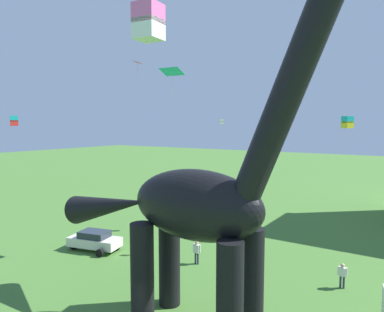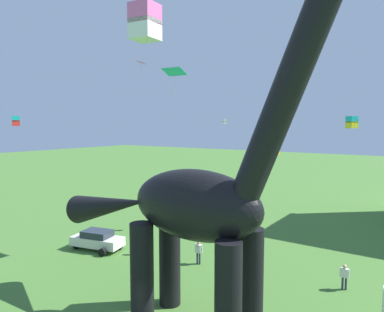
% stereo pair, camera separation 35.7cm
% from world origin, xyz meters
% --- Properties ---
extents(dinosaur_sculpture, '(16.44, 3.48, 17.18)m').
position_xyz_m(dinosaur_sculpture, '(0.85, 3.56, 6.21)').
color(dinosaur_sculpture, black).
rests_on(dinosaur_sculpture, ground_plane).
extents(parked_sedan_left, '(4.50, 2.69, 1.55)m').
position_xyz_m(parked_sedan_left, '(-11.89, 8.41, 0.81)').
color(parked_sedan_left, silver).
rests_on(parked_sedan_left, ground_plane).
extents(person_near_flyer, '(0.41, 0.18, 1.09)m').
position_xyz_m(person_near_flyer, '(-8.45, 9.27, 0.66)').
color(person_near_flyer, '#2D3347').
rests_on(person_near_flyer, ground_plane).
extents(person_far_spectator, '(0.59, 0.26, 1.57)m').
position_xyz_m(person_far_spectator, '(6.22, 12.12, 0.95)').
color(person_far_spectator, '#2D3347').
rests_on(person_far_spectator, ground_plane).
extents(person_vendor_side, '(0.64, 0.28, 1.71)m').
position_xyz_m(person_vendor_side, '(-3.39, 10.45, 1.04)').
color(person_vendor_side, '#2D3347').
rests_on(person_vendor_side, ground_plane).
extents(kite_near_high, '(1.03, 1.03, 1.21)m').
position_xyz_m(kite_near_high, '(-1.34, 4.87, 5.10)').
color(kite_near_high, '#19B2B7').
extents(kite_far_left, '(1.08, 1.08, 1.10)m').
position_xyz_m(kite_far_left, '(4.05, 24.53, 10.34)').
color(kite_far_left, '#19B2B7').
extents(kite_high_left, '(1.83, 1.39, 2.22)m').
position_xyz_m(kite_high_left, '(-6.69, 11.99, 14.22)').
color(kite_high_left, '#19B2B7').
extents(kite_drifting, '(0.60, 0.60, 0.82)m').
position_xyz_m(kite_drifting, '(-2.96, 24.22, 7.46)').
color(kite_drifting, red).
extents(kite_trailing, '(0.90, 0.90, 1.19)m').
position_xyz_m(kite_trailing, '(2.20, -1.36, 13.51)').
color(kite_trailing, pink).
extents(kite_mid_right, '(0.50, 0.50, 0.50)m').
position_xyz_m(kite_mid_right, '(-6.50, 19.78, 10.41)').
color(kite_mid_right, white).
extents(kite_apex, '(0.49, 0.49, 0.52)m').
position_xyz_m(kite_apex, '(-7.42, -0.53, 10.29)').
color(kite_apex, '#19B2B7').
extents(kite_high_right, '(1.37, 1.56, 1.64)m').
position_xyz_m(kite_high_right, '(-17.76, 20.40, 17.19)').
color(kite_high_right, red).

